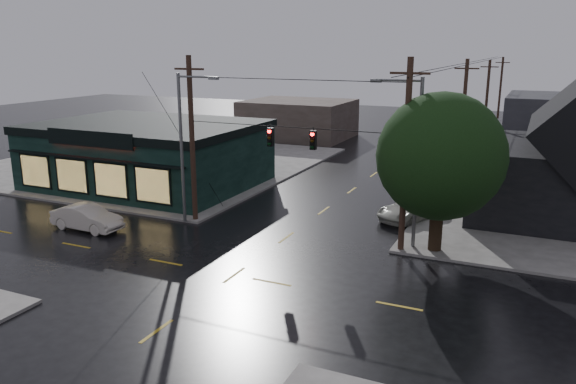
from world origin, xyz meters
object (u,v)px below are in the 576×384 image
at_px(utility_pole_ne, 400,251).
at_px(sedan_cream, 87,218).
at_px(utility_pole_nw, 196,221).
at_px(suv_silver, 410,209).
at_px(corner_tree, 441,157).

xyz_separation_m(utility_pole_ne, sedan_cream, (-17.94, -4.08, 0.74)).
distance_m(utility_pole_nw, suv_silver, 13.57).
xyz_separation_m(corner_tree, utility_pole_nw, (-14.66, -0.66, -5.18)).
height_order(corner_tree, utility_pole_nw, corner_tree).
distance_m(utility_pole_nw, sedan_cream, 6.45).
relative_size(utility_pole_ne, sedan_cream, 2.25).
bearing_deg(corner_tree, suv_silver, 115.11).
relative_size(utility_pole_nw, sedan_cream, 2.25).
bearing_deg(corner_tree, sedan_cream, -166.40).
bearing_deg(suv_silver, corner_tree, -41.43).
bearing_deg(suv_silver, utility_pole_nw, -130.49).
bearing_deg(utility_pole_nw, sedan_cream, -140.41).
distance_m(corner_tree, sedan_cream, 20.65).
bearing_deg(utility_pole_nw, corner_tree, 2.56).
bearing_deg(corner_tree, utility_pole_nw, -177.44).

